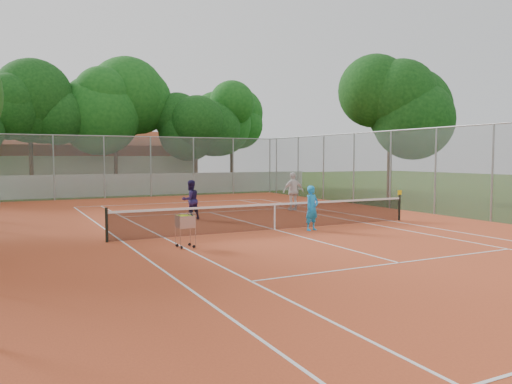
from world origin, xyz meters
name	(u,v)px	position (x,y,z in m)	size (l,w,h in m)	color
ground	(275,230)	(0.00, 0.00, 0.00)	(120.00, 120.00, 0.00)	#213D10
court_pad	(275,230)	(0.00, 0.00, 0.01)	(18.00, 34.00, 0.02)	#C04A25
court_lines	(275,230)	(0.00, 0.00, 0.02)	(10.98, 23.78, 0.01)	white
tennis_net	(275,216)	(0.00, 0.00, 0.51)	(11.88, 0.10, 0.98)	black
perimeter_fence	(275,175)	(0.00, 0.00, 2.00)	(18.00, 34.00, 4.00)	slate
boundary_wall	(144,184)	(0.00, 19.00, 0.75)	(26.00, 0.30, 1.50)	white
clubhouse	(91,162)	(-2.00, 29.00, 2.20)	(16.40, 9.00, 4.40)	beige
tropical_trees	(133,126)	(0.00, 22.00, 5.00)	(29.00, 19.00, 10.00)	#0C330E
player_near	(312,208)	(1.11, -0.76, 0.83)	(0.59, 0.39, 1.61)	#1A91E2
player_far_left	(190,200)	(-1.74, 4.17, 0.85)	(0.81, 0.63, 1.67)	#1F1747
player_far_right	(293,191)	(4.05, 5.41, 0.97)	(1.11, 0.46, 1.89)	silver
ball_hopper	(185,230)	(-4.07, -2.01, 0.54)	(0.50, 0.50, 1.04)	#AEAEB5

